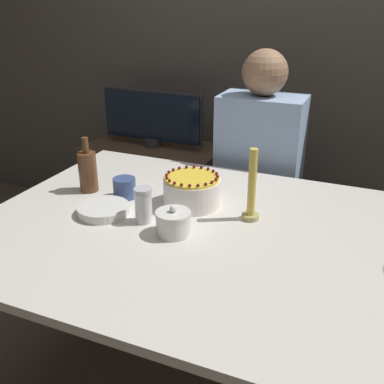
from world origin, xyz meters
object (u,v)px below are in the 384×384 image
Objects in this scene: candle at (252,192)px; bottle at (88,171)px; sugar_shaker at (143,205)px; person_man_blue_shirt at (257,193)px; sugar_bowl at (173,223)px; cake at (192,191)px; tv_monitor at (152,117)px.

candle is 1.17× the size of bottle.
sugar_shaker is 0.88m from person_man_blue_shirt.
cake is at bearing 97.77° from sugar_bowl.
cake is 0.24m from candle.
candle is at bearing -47.38° from tv_monitor.
candle is (0.24, -0.03, 0.05)m from cake.
cake is 0.22m from sugar_shaker.
sugar_bowl is 0.45× the size of candle.
tv_monitor is at bearing 116.34° from sugar_shaker.
person_man_blue_shirt reaches higher than sugar_bowl.
cake is 1.69× the size of sugar_shaker.
cake is 1.18m from tv_monitor.
bottle reaches higher than sugar_bowl.
cake is at bearing 173.64° from candle.
sugar_shaker is at bearing -117.38° from cake.
bottle is 0.90m from person_man_blue_shirt.
sugar_shaker reaches higher than sugar_bowl.
candle reaches higher than cake.
sugar_bowl is 0.09× the size of person_man_blue_shirt.
cake is 0.96× the size of bottle.
candle is at bearing 102.22° from person_man_blue_shirt.
candle is (0.34, 0.17, 0.04)m from sugar_shaker.
person_man_blue_shirt is at bearing 85.72° from sugar_bowl.
person_man_blue_shirt reaches higher than tv_monitor.
person_man_blue_shirt reaches higher than candle.
sugar_shaker is (-0.10, -0.19, 0.01)m from cake.
sugar_bowl is 1.39m from tv_monitor.
candle is 0.73m from person_man_blue_shirt.
tv_monitor reaches higher than sugar_shaker.
sugar_bowl is 0.53× the size of bottle.
sugar_bowl is 0.30m from candle.
bottle is at bearing -178.99° from candle.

